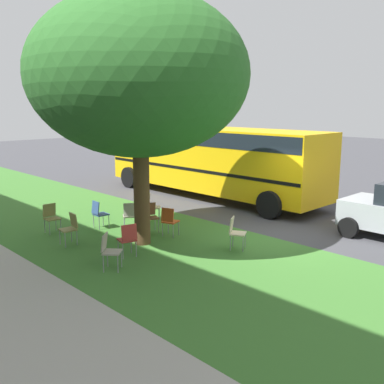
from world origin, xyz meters
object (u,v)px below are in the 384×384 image
at_px(street_tree, 139,76).
at_px(chair_3, 99,212).
at_px(chair_4, 235,230).
at_px(chair_7, 51,216).
at_px(chair_8, 150,215).
at_px(chair_9, 128,238).
at_px(chair_2, 152,205).
at_px(chair_6, 109,249).
at_px(school_bus, 210,155).
at_px(chair_1, 169,219).
at_px(chair_5, 70,226).
at_px(chair_0, 130,214).

bearing_deg(street_tree, chair_3, 0.89).
relative_size(chair_4, chair_7, 1.00).
bearing_deg(chair_8, chair_9, 127.27).
height_order(chair_2, chair_7, same).
xyz_separation_m(chair_6, school_bus, (4.21, -7.84, 1.24)).
bearing_deg(chair_7, chair_9, -174.03).
relative_size(chair_6, chair_8, 1.00).
height_order(chair_2, chair_3, same).
height_order(chair_4, chair_8, same).
bearing_deg(chair_8, chair_1, -176.40).
height_order(chair_1, chair_9, same).
xyz_separation_m(chair_5, chair_9, (-1.96, -0.53, 0.00)).
xyz_separation_m(chair_7, chair_9, (-3.43, -0.36, 0.00)).
distance_m(chair_0, chair_2, 1.35).
bearing_deg(school_bus, street_tree, 117.61).
distance_m(chair_2, chair_5, 3.32).
relative_size(chair_2, chair_8, 1.00).
distance_m(chair_0, chair_8, 0.65).
bearing_deg(chair_5, chair_6, 172.55).
distance_m(street_tree, chair_1, 4.16).
height_order(street_tree, chair_1, street_tree).
relative_size(chair_8, chair_9, 1.00).
relative_size(chair_1, chair_5, 1.00).
xyz_separation_m(chair_0, chair_9, (-1.95, 1.50, 0.00)).
bearing_deg(chair_9, street_tree, -56.35).
relative_size(street_tree, chair_5, 7.63).
height_order(street_tree, chair_9, street_tree).
bearing_deg(chair_1, school_bus, -57.82).
bearing_deg(chair_2, street_tree, 135.04).
relative_size(chair_7, chair_8, 1.00).
bearing_deg(chair_7, chair_2, -107.74).
bearing_deg(chair_2, chair_7, 72.26).
bearing_deg(chair_6, chair_0, -44.64).
distance_m(chair_2, chair_3, 1.87).
bearing_deg(chair_9, chair_4, -121.27).
distance_m(street_tree, chair_8, 4.22).
distance_m(chair_0, school_bus, 5.94).
bearing_deg(school_bus, chair_1, 122.18).
height_order(street_tree, chair_6, street_tree).
bearing_deg(chair_7, chair_0, -128.59).
height_order(chair_7, chair_8, same).
height_order(street_tree, chair_2, street_tree).
height_order(chair_0, chair_1, same).
relative_size(chair_0, chair_4, 1.00).
distance_m(street_tree, chair_6, 4.55).
bearing_deg(chair_6, school_bus, -61.74).
distance_m(chair_1, school_bus, 6.12).
height_order(chair_1, chair_8, same).
height_order(chair_6, chair_8, same).
distance_m(chair_1, chair_2, 2.01).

